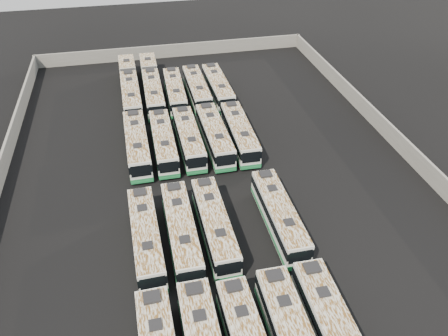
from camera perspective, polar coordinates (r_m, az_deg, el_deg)
ground at (r=46.43m, az=-0.96°, el=-2.27°), size 140.00×140.00×0.00m
perimeter_wall at (r=45.75m, az=-0.97°, el=-1.20°), size 45.20×73.20×2.20m
bus_front_far_right at (r=33.43m, az=14.21°, el=-20.19°), size 2.55×11.43×3.21m
bus_midfront_far_left at (r=39.13m, az=-10.13°, el=-8.84°), size 2.59×10.98×3.08m
bus_midfront_left at (r=39.19m, az=-5.59°, el=-8.18°), size 2.40×11.10×3.12m
bus_midfront_center at (r=39.59m, az=-1.24°, el=-7.44°), size 2.47×11.01×3.09m
bus_midfront_far_right at (r=40.83m, az=7.21°, el=-6.14°), size 2.33×11.00×3.10m
bus_midback_far_left at (r=50.89m, az=-11.28°, el=3.09°), size 2.59×11.49×3.23m
bus_midback_left at (r=50.91m, az=-7.91°, el=3.41°), size 2.34×11.02×3.10m
bus_midback_center at (r=51.26m, az=-4.63°, el=3.91°), size 2.43×11.03×3.10m
bus_midback_right at (r=51.53m, az=-1.23°, el=4.30°), size 2.60×11.42×3.21m
bus_midback_far_right at (r=52.04m, az=2.04°, el=4.60°), size 2.56×11.27×3.16m
bus_back_far_left at (r=64.45m, az=-12.19°, el=10.38°), size 2.61×17.52×3.17m
bus_back_left at (r=64.48m, az=-9.42°, el=10.73°), size 2.51×17.48×3.17m
bus_back_center at (r=61.98m, az=-6.42°, el=9.86°), size 2.58×10.99×3.08m
bus_back_right at (r=62.46m, az=-3.56°, el=10.27°), size 2.43×11.11×3.12m
bus_back_far_right at (r=62.75m, az=-0.80°, el=10.48°), size 2.55×11.25×3.16m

